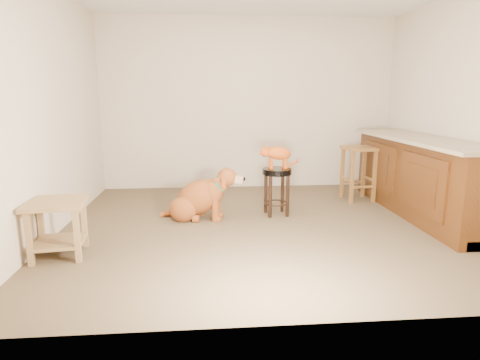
{
  "coord_description": "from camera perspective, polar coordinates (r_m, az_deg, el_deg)",
  "views": [
    {
      "loc": [
        -0.66,
        -4.26,
        1.42
      ],
      "look_at": [
        -0.27,
        0.37,
        0.45
      ],
      "focal_mm": 30.0,
      "sensor_mm": 36.0,
      "label": 1
    }
  ],
  "objects": [
    {
      "name": "cabinet_run",
      "position": [
        5.35,
        24.44,
        0.16
      ],
      "size": [
        0.7,
        2.56,
        0.94
      ],
      "color": "#4A260D",
      "rests_on": "ground"
    },
    {
      "name": "golden_retriever",
      "position": [
        4.74,
        -5.82,
        -2.62
      ],
      "size": [
        1.01,
        0.56,
        0.66
      ],
      "rotation": [
        0.0,
        0.0,
        -0.21
      ],
      "color": "brown",
      "rests_on": "ground"
    },
    {
      "name": "tabby_kitten",
      "position": [
        4.8,
        5.18,
        3.7
      ],
      "size": [
        0.51,
        0.23,
        0.32
      ],
      "rotation": [
        0.0,
        0.0,
        0.1
      ],
      "color": "#A94410",
      "rests_on": "padded_stool"
    },
    {
      "name": "side_table",
      "position": [
        3.95,
        -24.55,
        -5.18
      ],
      "size": [
        0.56,
        0.56,
        0.52
      ],
      "rotation": [
        0.0,
        0.0,
        0.13
      ],
      "color": "olive",
      "rests_on": "ground"
    },
    {
      "name": "padded_stool",
      "position": [
        4.86,
        5.24,
        -0.29
      ],
      "size": [
        0.35,
        0.35,
        0.57
      ],
      "rotation": [
        0.0,
        0.0,
        0.1
      ],
      "color": "black",
      "rests_on": "ground"
    },
    {
      "name": "floor",
      "position": [
        4.54,
        3.8,
        -6.45
      ],
      "size": [
        4.5,
        4.0,
        0.01
      ],
      "primitive_type": "cube",
      "color": "brown",
      "rests_on": "ground"
    },
    {
      "name": "wood_stool",
      "position": [
        5.77,
        16.45,
        1.01
      ],
      "size": [
        0.43,
        0.43,
        0.75
      ],
      "rotation": [
        0.0,
        0.0,
        0.08
      ],
      "color": "brown",
      "rests_on": "ground"
    },
    {
      "name": "room_shell",
      "position": [
        4.32,
        4.11,
        15.16
      ],
      "size": [
        4.54,
        4.04,
        2.62
      ],
      "color": "beige",
      "rests_on": "ground"
    }
  ]
}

